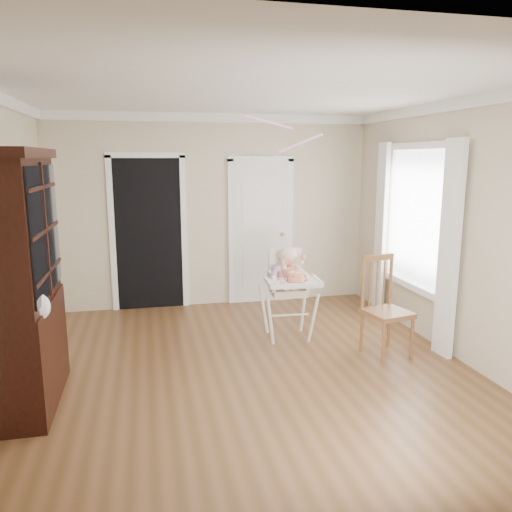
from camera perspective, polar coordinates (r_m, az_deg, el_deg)
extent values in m
plane|color=brown|center=(5.08, -0.88, -13.25)|extent=(5.00, 5.00, 0.00)
plane|color=white|center=(4.67, -0.98, 18.53)|extent=(5.00, 5.00, 0.00)
plane|color=beige|center=(7.14, -4.99, 5.07)|extent=(4.50, 0.00, 4.50)
plane|color=beige|center=(5.59, 22.31, 2.60)|extent=(0.00, 5.00, 5.00)
cube|color=black|center=(7.10, -12.16, 2.39)|extent=(0.90, 0.03, 2.10)
cube|color=white|center=(7.11, -16.11, 2.21)|extent=(0.08, 0.05, 2.18)
cube|color=white|center=(7.11, -8.21, 2.54)|extent=(0.08, 0.05, 2.18)
cube|color=white|center=(7.02, -12.53, 11.21)|extent=(1.06, 0.05, 0.08)
cube|color=white|center=(7.28, 0.55, 2.65)|extent=(0.80, 0.05, 2.05)
cube|color=white|center=(7.20, -2.87, 2.54)|extent=(0.08, 0.05, 2.13)
cube|color=white|center=(7.39, 3.87, 2.76)|extent=(0.08, 0.05, 2.13)
sphere|color=gold|center=(7.33, 3.06, 2.49)|extent=(0.06, 0.06, 0.06)
cube|color=white|center=(6.24, 18.03, 4.16)|extent=(0.02, 1.20, 1.60)
cube|color=white|center=(6.19, 18.35, 11.89)|extent=(0.06, 1.36, 0.08)
cube|color=white|center=(5.58, 21.20, 0.59)|extent=(0.08, 0.28, 2.30)
cube|color=white|center=(6.91, 14.08, 2.91)|extent=(0.08, 0.28, 2.30)
cylinder|color=white|center=(5.69, 1.67, -7.48)|extent=(0.13, 0.12, 0.62)
cylinder|color=white|center=(5.79, 6.54, -7.19)|extent=(0.12, 0.13, 0.62)
cylinder|color=white|center=(6.11, 0.88, -6.13)|extent=(0.12, 0.13, 0.62)
cylinder|color=white|center=(6.21, 5.43, -5.90)|extent=(0.13, 0.12, 0.62)
cylinder|color=white|center=(5.90, 3.74, -6.76)|extent=(0.48, 0.06, 0.02)
cube|color=silver|center=(5.86, 3.67, -4.01)|extent=(0.42, 0.40, 0.08)
cube|color=silver|center=(5.79, 1.78, -2.90)|extent=(0.06, 0.35, 0.19)
cube|color=silver|center=(5.88, 5.56, -2.75)|extent=(0.06, 0.35, 0.19)
cube|color=silver|center=(5.97, 3.33, -1.27)|extent=(0.40, 0.09, 0.46)
cube|color=white|center=(5.59, 4.24, -3.07)|extent=(0.60, 0.45, 0.03)
cube|color=white|center=(5.39, 4.73, -3.38)|extent=(0.58, 0.07, 0.04)
ellipsoid|color=beige|center=(5.85, 3.62, -2.37)|extent=(0.26, 0.21, 0.31)
sphere|color=beige|center=(5.80, 3.65, 0.02)|extent=(0.23, 0.23, 0.21)
sphere|color=red|center=(5.78, 3.76, -1.90)|extent=(0.16, 0.16, 0.16)
sphere|color=red|center=(5.72, 3.58, -0.65)|extent=(0.08, 0.08, 0.08)
sphere|color=red|center=(5.76, 5.39, -0.15)|extent=(0.07, 0.07, 0.07)
cylinder|color=silver|center=(5.59, 4.56, -2.88)|extent=(0.23, 0.23, 0.01)
cylinder|color=red|center=(5.58, 4.57, -2.37)|extent=(0.18, 0.18, 0.10)
cylinder|color=#F2E08C|center=(5.55, 4.84, -1.96)|extent=(0.08, 0.08, 0.02)
cylinder|color=#CA7BB4|center=(5.69, 2.09, -2.09)|extent=(0.07, 0.07, 0.11)
cylinder|color=#835A9E|center=(5.67, 2.09, -1.43)|extent=(0.07, 0.07, 0.03)
cone|color=#835A9E|center=(5.67, 2.09, -1.10)|extent=(0.02, 0.02, 0.04)
cube|color=black|center=(4.78, -24.87, -10.05)|extent=(0.50, 1.21, 0.91)
cube|color=black|center=(4.53, -25.96, 2.58)|extent=(0.46, 1.21, 1.21)
cube|color=black|center=(4.19, -23.67, 2.15)|extent=(0.02, 0.52, 1.06)
cube|color=black|center=(4.78, -22.32, 3.25)|extent=(0.02, 0.52, 1.06)
cube|color=black|center=(4.49, -26.65, 10.48)|extent=(0.54, 1.29, 0.08)
ellipsoid|color=white|center=(4.26, -23.75, -5.37)|extent=(0.20, 0.16, 0.22)
cube|color=brown|center=(5.55, 14.79, -6.34)|extent=(0.52, 0.52, 0.05)
cylinder|color=brown|center=(5.37, 14.37, -9.54)|extent=(0.04, 0.04, 0.47)
cylinder|color=brown|center=(5.61, 17.39, -8.83)|extent=(0.04, 0.04, 0.47)
cylinder|color=brown|center=(5.65, 11.97, -8.39)|extent=(0.04, 0.04, 0.47)
cylinder|color=brown|center=(5.87, 14.94, -7.78)|extent=(0.04, 0.04, 0.47)
cylinder|color=brown|center=(5.50, 12.13, -3.10)|extent=(0.04, 0.04, 0.60)
cylinder|color=brown|center=(5.73, 15.14, -2.67)|extent=(0.04, 0.04, 0.60)
cube|color=brown|center=(5.56, 13.79, -0.18)|extent=(0.40, 0.12, 0.06)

